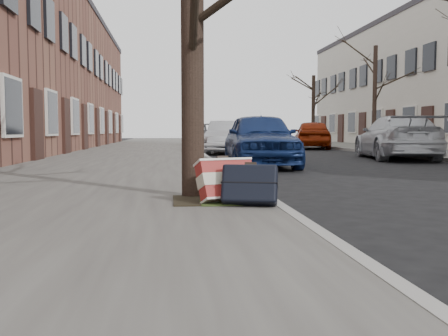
{
  "coord_description": "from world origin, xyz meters",
  "views": [
    {
      "loc": [
        -2.47,
        -4.56,
        0.94
      ],
      "look_at": [
        -1.88,
        0.8,
        0.53
      ],
      "focal_mm": 40.0,
      "sensor_mm": 36.0,
      "label": 1
    }
  ],
  "objects": [
    {
      "name": "near_sidewalk",
      "position": [
        -3.7,
        15.0,
        0.06
      ],
      "size": [
        5.0,
        70.0,
        0.12
      ],
      "primitive_type": "cube",
      "color": "#66625C",
      "rests_on": "ground"
    },
    {
      "name": "car_near_mid",
      "position": [
        -0.08,
        15.73,
        0.67
      ],
      "size": [
        2.27,
        4.3,
        1.35
      ],
      "primitive_type": "imported",
      "rotation": [
        0.0,
        0.0,
        -0.22
      ],
      "color": "#B7BAC0",
      "rests_on": "ground"
    },
    {
      "name": "tree_far_b",
      "position": [
        7.2,
        18.19,
        2.52
      ],
      "size": [
        0.2,
        0.2,
        4.79
      ],
      "primitive_type": "cylinder",
      "color": "black",
      "rests_on": "far_sidewalk"
    },
    {
      "name": "dirt_patch",
      "position": [
        -2.0,
        1.2,
        0.13
      ],
      "size": [
        0.85,
        0.85,
        0.02
      ],
      "primitive_type": "cube",
      "color": "black",
      "rests_on": "near_sidewalk"
    },
    {
      "name": "car_near_front",
      "position": [
        -0.11,
        8.28,
        0.71
      ],
      "size": [
        1.85,
        4.25,
        1.43
      ],
      "primitive_type": "imported",
      "rotation": [
        0.0,
        0.0,
        -0.04
      ],
      "color": "navy",
      "rests_on": "ground"
    },
    {
      "name": "suitcase_red",
      "position": [
        -1.82,
        1.03,
        0.37
      ],
      "size": [
        0.73,
        0.57,
        0.5
      ],
      "primitive_type": "cube",
      "rotation": [
        -0.42,
        0.0,
        0.38
      ],
      "color": "maroon",
      "rests_on": "near_sidewalk"
    },
    {
      "name": "car_far_front",
      "position": [
        4.97,
        11.12,
        0.71
      ],
      "size": [
        2.81,
        5.14,
        1.41
      ],
      "primitive_type": "imported",
      "rotation": [
        0.0,
        0.0,
        2.96
      ],
      "color": "#A9ACB2",
      "rests_on": "ground"
    },
    {
      "name": "suitcase_navy",
      "position": [
        -1.6,
        0.76,
        0.36
      ],
      "size": [
        0.67,
        0.49,
        0.47
      ],
      "primitive_type": "cube",
      "rotation": [
        -0.42,
        0.0,
        -0.26
      ],
      "color": "black",
      "rests_on": "near_sidewalk"
    },
    {
      "name": "tree_far_c",
      "position": [
        7.2,
        28.25,
        2.38
      ],
      "size": [
        0.24,
        0.24,
        4.52
      ],
      "primitive_type": "cylinder",
      "color": "black",
      "rests_on": "far_sidewalk"
    },
    {
      "name": "car_far_back",
      "position": [
        4.89,
        20.56,
        0.74
      ],
      "size": [
        2.66,
        4.61,
        1.48
      ],
      "primitive_type": "imported",
      "rotation": [
        0.0,
        0.0,
        2.92
      ],
      "color": "maroon",
      "rests_on": "ground"
    },
    {
      "name": "far_sidewalk",
      "position": [
        7.8,
        15.0,
        0.06
      ],
      "size": [
        4.0,
        70.0,
        0.12
      ],
      "primitive_type": "cube",
      "color": "#66645C",
      "rests_on": "ground"
    },
    {
      "name": "ground",
      "position": [
        0.0,
        0.0,
        0.0
      ],
      "size": [
        120.0,
        120.0,
        0.0
      ],
      "primitive_type": "plane",
      "color": "black",
      "rests_on": "ground"
    },
    {
      "name": "car_near_back",
      "position": [
        0.01,
        22.59,
        0.67
      ],
      "size": [
        3.55,
        5.25,
        1.34
      ],
      "primitive_type": "imported",
      "rotation": [
        0.0,
        0.0,
        0.3
      ],
      "color": "#333438",
      "rests_on": "ground"
    }
  ]
}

